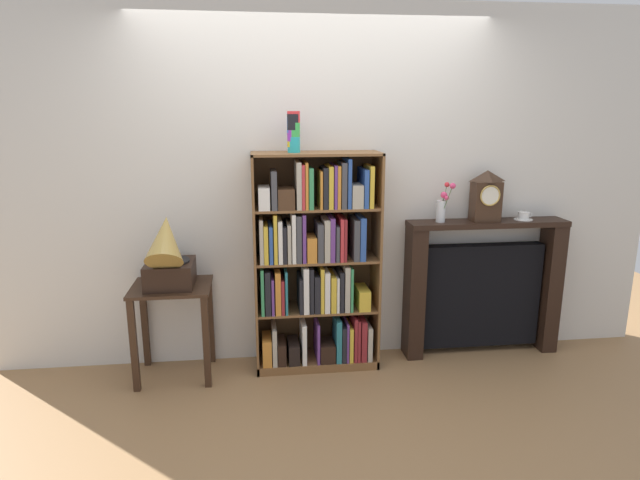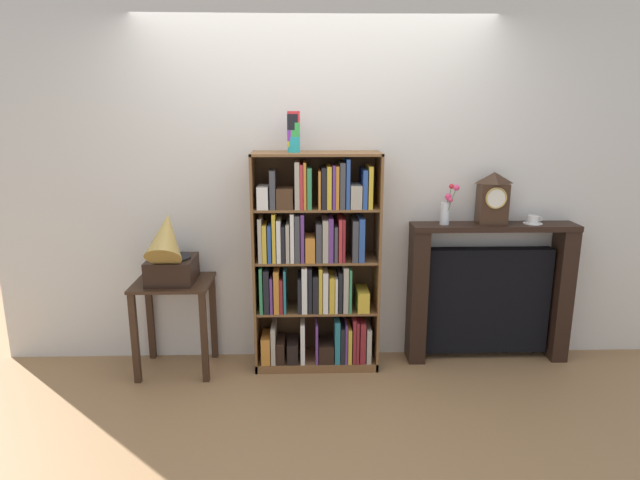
% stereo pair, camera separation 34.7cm
% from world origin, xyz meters
% --- Properties ---
extents(ground_plane, '(8.00, 6.40, 0.02)m').
position_xyz_m(ground_plane, '(0.00, 0.00, -0.01)').
color(ground_plane, '#997047').
extents(wall_back, '(5.00, 0.08, 2.60)m').
position_xyz_m(wall_back, '(0.14, 0.29, 1.30)').
color(wall_back, silver).
rests_on(wall_back, ground).
extents(bookshelf, '(0.89, 0.33, 1.58)m').
position_xyz_m(bookshelf, '(-0.01, 0.08, 0.75)').
color(bookshelf, brown).
rests_on(bookshelf, ground).
extents(cup_stack, '(0.09, 0.09, 0.27)m').
position_xyz_m(cup_stack, '(-0.15, 0.09, 1.72)').
color(cup_stack, '#28B2B7').
rests_on(cup_stack, bookshelf).
extents(side_table_left, '(0.54, 0.45, 0.68)m').
position_xyz_m(side_table_left, '(-1.02, 0.03, 0.50)').
color(side_table_left, '#382316').
rests_on(side_table_left, ground).
extents(gramophone, '(0.32, 0.48, 0.57)m').
position_xyz_m(gramophone, '(-1.02, -0.03, 0.91)').
color(gramophone, black).
rests_on(gramophone, side_table_left).
extents(fireplace_mantel, '(1.21, 0.23, 1.06)m').
position_xyz_m(fireplace_mantel, '(1.30, 0.16, 0.52)').
color(fireplace_mantel, black).
rests_on(fireplace_mantel, ground).
extents(mantel_clock, '(0.20, 0.14, 0.38)m').
position_xyz_m(mantel_clock, '(1.27, 0.14, 1.24)').
color(mantel_clock, '#382316').
rests_on(mantel_clock, fireplace_mantel).
extents(flower_vase, '(0.11, 0.12, 0.30)m').
position_xyz_m(flower_vase, '(0.94, 0.14, 1.18)').
color(flower_vase, silver).
rests_on(flower_vase, fireplace_mantel).
extents(teacup_with_saucer, '(0.14, 0.14, 0.06)m').
position_xyz_m(teacup_with_saucer, '(1.58, 0.14, 1.08)').
color(teacup_with_saucer, white).
rests_on(teacup_with_saucer, fireplace_mantel).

